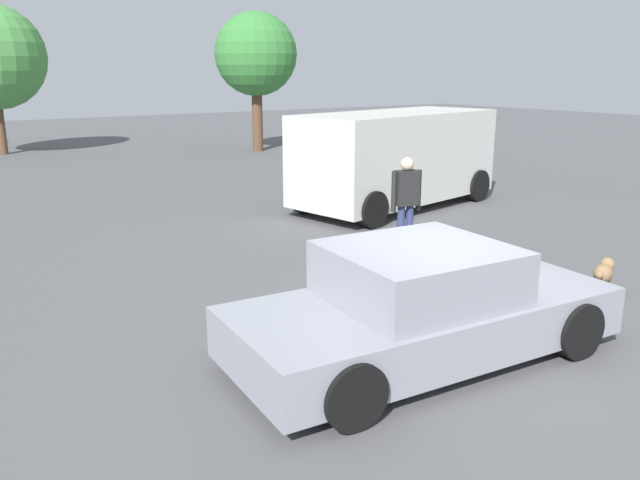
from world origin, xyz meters
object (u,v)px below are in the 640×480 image
at_px(sedan_foreground, 422,308).
at_px(dog, 604,272).
at_px(pedestrian, 406,196).
at_px(van_white, 396,156).

relative_size(sedan_foreground, dog, 7.23).
xyz_separation_m(sedan_foreground, pedestrian, (2.71, 3.30, 0.40)).
height_order(dog, van_white, van_white).
bearing_deg(sedan_foreground, dog, 6.61).
xyz_separation_m(van_white, pedestrian, (-2.36, -2.99, -0.19)).
relative_size(dog, pedestrian, 0.37).
height_order(sedan_foreground, pedestrian, pedestrian).
bearing_deg(dog, van_white, 56.69).
xyz_separation_m(sedan_foreground, dog, (3.65, 0.12, -0.29)).
relative_size(dog, van_white, 0.11).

